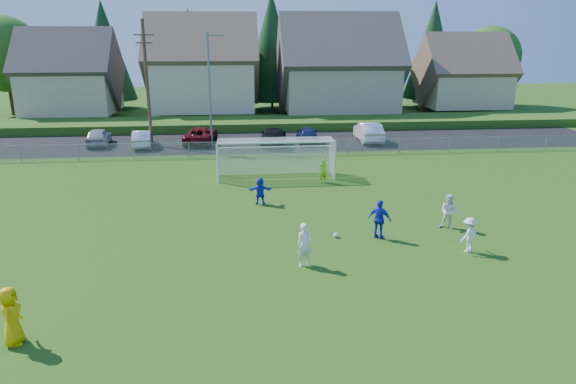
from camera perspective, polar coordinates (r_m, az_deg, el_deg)
The scene contains 23 objects.
ground at distance 18.22m, azimuth 2.53°, elevation -11.57°, with size 160.00×160.00×0.00m, color #193D0C.
asphalt_lot at distance 44.27m, azimuth -2.50°, elevation 5.58°, with size 60.00×60.00×0.00m, color black.
grass_embankment at distance 51.57m, azimuth -2.99°, elevation 7.64°, with size 70.00×6.00×0.80m, color #1E420F.
soccer_ball at distance 23.27m, azimuth 5.34°, elevation -4.79°, with size 0.22×0.22×0.22m, color white.
referee at distance 17.29m, azimuth -28.40°, elevation -12.03°, with size 0.89×0.58×1.81m, color #F1B404.
player_white_a at distance 20.15m, azimuth 1.87°, elevation -5.89°, with size 0.64×0.42×1.76m, color white.
player_white_b at distance 25.12m, azimuth 17.46°, elevation -2.11°, with size 0.81×0.63×1.67m, color white.
player_white_c at distance 22.75m, azimuth 19.48°, elevation -4.50°, with size 0.98×0.56×1.51m, color white.
player_blue_a at distance 23.18m, azimuth 10.15°, elevation -3.01°, with size 1.04×0.44×1.78m, color #1429BF.
player_blue_b at distance 27.59m, azimuth -3.12°, elevation 0.12°, with size 1.35×0.43×1.46m, color #1429BF.
goalkeeper at distance 31.68m, azimuth 3.89°, elevation 2.36°, with size 0.55×0.36×1.50m, color #9FD919.
car_a at distance 45.61m, azimuth -20.32°, elevation 5.79°, with size 1.69×4.20×1.43m, color #A4A8AB.
car_b at distance 43.83m, azimuth -15.90°, elevation 5.73°, with size 1.43×4.10×1.35m, color silver.
car_c at distance 44.23m, azimuth -9.67°, elevation 6.26°, with size 2.30×4.98×1.38m, color #610B12.
car_d at distance 43.00m, azimuth -1.63°, elevation 6.23°, with size 2.01×4.95×1.44m, color black.
car_e at distance 43.82m, azimuth 2.17°, elevation 6.40°, with size 1.66×4.12×1.41m, color #141E48.
car_f at distance 44.85m, azimuth 8.95°, elevation 6.61°, with size 1.74×5.00×1.65m, color white.
soccer_goal at distance 32.75m, azimuth -1.39°, elevation 4.46°, with size 7.42×1.90×2.50m.
chainlink_fence at distance 38.76m, azimuth -2.05°, elevation 4.90°, with size 52.06×0.06×1.20m.
streetlight at distance 42.07m, azimuth -8.65°, elevation 11.48°, with size 1.38×0.18×9.00m.
utility_pole at distance 43.58m, azimuth -15.39°, elevation 11.66°, with size 1.60×0.26×10.00m.
houses_row at distance 58.48m, azimuth -1.46°, elevation 15.57°, with size 53.90×11.45×13.27m.
tree_row at distance 64.69m, azimuth -2.73°, elevation 15.31°, with size 65.98×12.36×13.80m.
Camera 1 is at (-2.36, -15.84, 8.68)m, focal length 32.00 mm.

